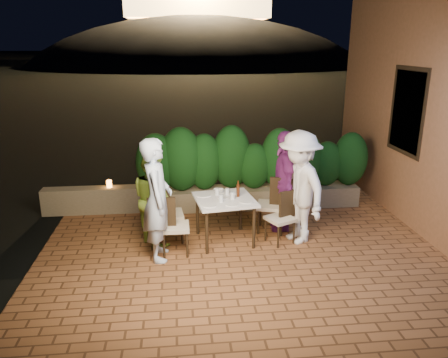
{
  "coord_description": "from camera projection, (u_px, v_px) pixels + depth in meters",
  "views": [
    {
      "loc": [
        -1.28,
        -5.86,
        3.16
      ],
      "look_at": [
        -0.56,
        0.85,
        1.05
      ],
      "focal_mm": 35.0,
      "sensor_mm": 36.0,
      "label": 1
    }
  ],
  "objects": [
    {
      "name": "planter",
      "position": [
        254.0,
        197.0,
        8.78
      ],
      "size": [
        4.2,
        0.55,
        0.4
      ],
      "primitive_type": "cube",
      "color": "#77694B",
      "rests_on": "ground"
    },
    {
      "name": "plate_ne",
      "position": [
        246.0,
        201.0,
        6.92
      ],
      "size": [
        0.23,
        0.23,
        0.01
      ],
      "primitive_type": "cylinder",
      "color": "white",
      "rests_on": "dining_table"
    },
    {
      "name": "glass_ne",
      "position": [
        233.0,
        196.0,
        7.02
      ],
      "size": [
        0.07,
        0.07,
        0.12
      ],
      "primitive_type": "cylinder",
      "color": "silver",
      "rests_on": "dining_table"
    },
    {
      "name": "parapet",
      "position": [
        101.0,
        200.0,
        8.46
      ],
      "size": [
        2.2,
        0.3,
        0.5
      ],
      "primitive_type": "cube",
      "color": "#77694B",
      "rests_on": "ground"
    },
    {
      "name": "chair_right_back",
      "position": [
        271.0,
        204.0,
        7.55
      ],
      "size": [
        0.56,
        0.56,
        0.98
      ],
      "primitive_type": null,
      "rotation": [
        0.0,
        0.0,
        2.86
      ],
      "color": "black",
      "rests_on": "ground"
    },
    {
      "name": "glass_se",
      "position": [
        227.0,
        191.0,
        7.23
      ],
      "size": [
        0.06,
        0.06,
        0.11
      ],
      "primitive_type": "cylinder",
      "color": "silver",
      "rests_on": "dining_table"
    },
    {
      "name": "terrace_floor",
      "position": [
        260.0,
        250.0,
        7.13
      ],
      "size": [
        7.0,
        6.0,
        0.15
      ],
      "primitive_type": "cube",
      "color": "brown",
      "rests_on": "ground"
    },
    {
      "name": "diner_green",
      "position": [
        153.0,
        198.0,
        7.05
      ],
      "size": [
        0.87,
        0.93,
        1.51
      ],
      "primitive_type": "imported",
      "rotation": [
        0.0,
        0.0,
        2.12
      ],
      "color": "#8BB438",
      "rests_on": "ground"
    },
    {
      "name": "glass_nw",
      "position": [
        221.0,
        198.0,
        6.9
      ],
      "size": [
        0.07,
        0.07,
        0.12
      ],
      "primitive_type": "cylinder",
      "color": "silver",
      "rests_on": "dining_table"
    },
    {
      "name": "ground",
      "position": [
        266.0,
        261.0,
        6.64
      ],
      "size": [
        400.0,
        400.0,
        0.0
      ],
      "primitive_type": "plane",
      "color": "black",
      "rests_on": "ground"
    },
    {
      "name": "beer_bottle",
      "position": [
        238.0,
        189.0,
        7.12
      ],
      "size": [
        0.05,
        0.05,
        0.27
      ],
      "primitive_type": null,
      "color": "#441D0B",
      "rests_on": "dining_table"
    },
    {
      "name": "diner_blue",
      "position": [
        157.0,
        200.0,
        6.46
      ],
      "size": [
        0.47,
        0.7,
        1.87
      ],
      "primitive_type": "imported",
      "rotation": [
        0.0,
        0.0,
        1.6
      ],
      "color": "#C1D9F9",
      "rests_on": "ground"
    },
    {
      "name": "diner_purple",
      "position": [
        284.0,
        181.0,
        7.54
      ],
      "size": [
        0.53,
        1.07,
        1.76
      ],
      "primitive_type": "imported",
      "rotation": [
        0.0,
        0.0,
        -1.67
      ],
      "color": "#7C2979",
      "rests_on": "ground"
    },
    {
      "name": "chair_right_front",
      "position": [
        280.0,
        218.0,
        7.12
      ],
      "size": [
        0.54,
        0.54,
        0.87
      ],
      "primitive_type": null,
      "rotation": [
        0.0,
        0.0,
        3.6
      ],
      "color": "black",
      "rests_on": "ground"
    },
    {
      "name": "glass_sw",
      "position": [
        217.0,
        191.0,
        7.22
      ],
      "size": [
        0.07,
        0.07,
        0.11
      ],
      "primitive_type": "cylinder",
      "color": "silver",
      "rests_on": "dining_table"
    },
    {
      "name": "plate_nw",
      "position": [
        209.0,
        205.0,
        6.75
      ],
      "size": [
        0.22,
        0.22,
        0.01
      ],
      "primitive_type": "cylinder",
      "color": "white",
      "rests_on": "dining_table"
    },
    {
      "name": "plate_se",
      "position": [
        235.0,
        192.0,
        7.35
      ],
      "size": [
        0.21,
        0.21,
        0.01
      ],
      "primitive_type": "cylinder",
      "color": "white",
      "rests_on": "dining_table"
    },
    {
      "name": "window_frame",
      "position": [
        408.0,
        111.0,
        7.75
      ],
      "size": [
        0.06,
        1.15,
        1.55
      ],
      "primitive_type": "cube",
      "color": "black",
      "rests_on": "building_wall"
    },
    {
      "name": "chair_left_back",
      "position": [
        169.0,
        213.0,
        7.18
      ],
      "size": [
        0.48,
        0.48,
        0.96
      ],
      "primitive_type": null,
      "rotation": [
        0.0,
        0.0,
        0.09
      ],
      "color": "black",
      "rests_on": "ground"
    },
    {
      "name": "hedge",
      "position": [
        254.0,
        161.0,
        8.56
      ],
      "size": [
        4.0,
        0.7,
        1.1
      ],
      "primitive_type": null,
      "color": "#0F3710",
      "rests_on": "planter"
    },
    {
      "name": "plate_centre",
      "position": [
        223.0,
        197.0,
        7.1
      ],
      "size": [
        0.2,
        0.2,
        0.01
      ],
      "primitive_type": "cylinder",
      "color": "white",
      "rests_on": "dining_table"
    },
    {
      "name": "window_pane",
      "position": [
        409.0,
        111.0,
        7.75
      ],
      "size": [
        0.08,
        1.0,
        1.4
      ],
      "primitive_type": "cube",
      "color": "black",
      "rests_on": "building_wall"
    },
    {
      "name": "diner_white",
      "position": [
        299.0,
        188.0,
        7.03
      ],
      "size": [
        1.05,
        1.36,
        1.86
      ],
      "primitive_type": "imported",
      "rotation": [
        0.0,
        0.0,
        -1.24
      ],
      "color": "white",
      "rests_on": "ground"
    },
    {
      "name": "bowl",
      "position": [
        219.0,
        191.0,
        7.36
      ],
      "size": [
        0.2,
        0.2,
        0.04
      ],
      "primitive_type": "imported",
      "rotation": [
        0.0,
        0.0,
        -0.13
      ],
      "color": "white",
      "rests_on": "dining_table"
    },
    {
      "name": "plate_front",
      "position": [
        232.0,
        204.0,
        6.79
      ],
      "size": [
        0.2,
        0.2,
        0.01
      ],
      "primitive_type": "cylinder",
      "color": "white",
      "rests_on": "dining_table"
    },
    {
      "name": "hill",
      "position": [
        199.0,
        93.0,
        64.98
      ],
      "size": [
        52.0,
        40.0,
        22.0
      ],
      "primitive_type": "ellipsoid",
      "color": "black",
      "rests_on": "ground"
    },
    {
      "name": "plate_sw",
      "position": [
        203.0,
        195.0,
        7.2
      ],
      "size": [
        0.24,
        0.24,
        0.01
      ],
      "primitive_type": "cylinder",
      "color": "white",
      "rests_on": "dining_table"
    },
    {
      "name": "dining_table",
      "position": [
        225.0,
        220.0,
        7.18
      ],
      "size": [
        1.05,
        1.05,
        0.75
      ],
      "primitive_type": null,
      "rotation": [
        0.0,
        0.0,
        0.14
      ],
      "color": "white",
      "rests_on": "ground"
    },
    {
      "name": "parapet_lamp",
      "position": [
        109.0,
        184.0,
        8.38
      ],
      "size": [
        0.1,
        0.1,
        0.14
      ],
      "primitive_type": "cylinder",
      "color": "orange",
      "rests_on": "parapet"
    },
    {
      "name": "chair_left_front",
      "position": [
        175.0,
        226.0,
        6.73
      ],
      "size": [
        0.43,
        0.43,
        0.93
      ],
      "primitive_type": null,
      "rotation": [
        0.0,
        0.0,
        0.0
      ],
      "color": "black",
      "rests_on": "ground"
    },
    {
      "name": "building_wall",
      "position": [
        438.0,
        80.0,
        8.16
      ],
      "size": [
        1.6,
        5.0,
        5.0
      ],
      "primitive_type": "cube",
      "color": "#A1663F",
      "rests_on": "ground"
    }
  ]
}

